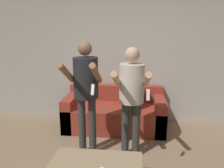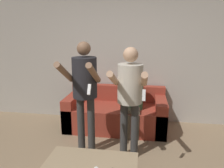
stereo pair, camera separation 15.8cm
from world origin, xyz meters
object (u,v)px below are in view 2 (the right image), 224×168
at_px(person_standing_left, 85,85).
at_px(person_seated, 133,99).
at_px(coffee_table, 91,165).
at_px(couch, 116,114).
at_px(person_standing_right, 130,91).

bearing_deg(person_standing_left, person_seated, 50.51).
distance_m(person_standing_left, coffee_table, 1.11).
height_order(person_standing_left, coffee_table, person_standing_left).
distance_m(couch, person_standing_left, 1.32).
relative_size(person_seated, coffee_table, 1.09).
bearing_deg(person_seated, coffee_table, -104.02).
xyz_separation_m(couch, person_standing_left, (-0.33, -0.99, 0.80)).
height_order(person_standing_left, person_seated, person_standing_left).
distance_m(person_seated, coffee_table, 1.67).
distance_m(couch, coffee_table, 1.78).
bearing_deg(couch, person_seated, -27.73).
bearing_deg(person_standing_right, couch, 108.14).
bearing_deg(couch, person_standing_left, -108.19).
bearing_deg(person_seated, couch, 152.27).
bearing_deg(person_standing_right, person_seated, 88.85).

